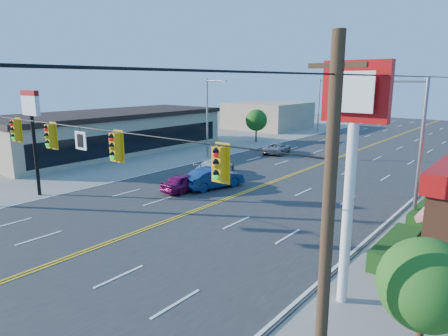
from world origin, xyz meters
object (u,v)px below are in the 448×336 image
Objects in this scene: pizza_hut_sign at (32,121)px; car_magenta at (185,183)px; signal_span at (64,151)px; car_silver at (277,148)px; kfc_pylon at (353,136)px; car_white at (215,168)px; car_blue at (214,179)px.

car_magenta is (7.42, 6.93, -4.54)m from pizza_hut_sign.
signal_span is 28.98m from car_silver.
kfc_pylon reaches higher than pizza_hut_sign.
car_white is 11.98m from car_silver.
signal_span is 12.23m from car_magenta.
car_blue is at bearing 46.27° from pizza_hut_sign.
pizza_hut_sign is 13.05m from car_blue.
pizza_hut_sign reaches higher than car_blue.
car_silver is (4.81, 24.02, -4.57)m from pizza_hut_sign.
kfc_pylon is 17.02m from car_magenta.
car_blue is (-13.52, 8.87, -5.28)m from kfc_pylon.
car_white reaches higher than car_magenta.
kfc_pylon reaches higher than car_white.
car_blue is 1.05× the size of car_silver.
pizza_hut_sign is 14.21m from car_white.
car_silver is at bearing 78.67° from pizza_hut_sign.
signal_span is at bearing 90.76° from car_silver.
car_blue reaches higher than car_white.
signal_span is 5.27× the size of car_blue.
car_blue is at bearing 100.54° from signal_span.
signal_span is at bearing 116.26° from car_blue.
kfc_pylon reaches higher than car_blue.
signal_span reaches higher than car_blue.
car_silver is at bearing -96.58° from car_white.
car_blue is (8.48, 8.87, -4.42)m from pizza_hut_sign.
car_white is at bearing -35.98° from car_blue.
car_magenta is at bearing 87.23° from car_silver.
kfc_pylon is 2.25× the size of car_magenta.
car_white is (-4.94, 16.09, -4.22)m from signal_span.
car_blue is 1.01× the size of car_white.
car_blue is at bearing 146.72° from kfc_pylon.
signal_span is at bearing -160.22° from kfc_pylon.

